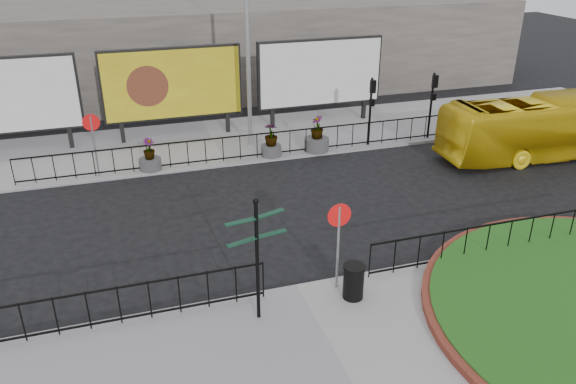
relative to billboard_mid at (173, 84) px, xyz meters
name	(u,v)px	position (x,y,z in m)	size (l,w,h in m)	color
ground	(296,288)	(1.50, -12.97, -2.60)	(90.00, 90.00, 0.00)	black
pavement_far	(213,142)	(1.50, -0.97, -2.54)	(44.00, 6.00, 0.12)	gray
railing_near_left	(56,316)	(-4.50, -13.27, -1.93)	(10.00, 0.10, 1.10)	black
railing_near_right	(510,236)	(8.00, -13.27, -1.93)	(9.00, 0.10, 1.10)	black
railing_far	(249,147)	(2.50, -3.67, -1.93)	(18.00, 0.10, 1.10)	black
speed_sign_far	(92,131)	(-3.50, -3.57, -0.68)	(0.64, 0.07, 2.47)	gray
speed_sign_near	(339,227)	(2.50, -13.37, -0.68)	(0.64, 0.07, 2.47)	gray
billboard_left	(0,97)	(-7.00, 0.00, 0.00)	(6.20, 0.31, 4.10)	black
billboard_mid	(173,84)	(0.00, 0.00, 0.00)	(6.20, 0.31, 4.10)	black
billboard_right	(320,73)	(7.00, 0.00, 0.00)	(6.20, 0.31, 4.10)	black
lamp_post	(248,37)	(3.01, -1.97, 2.23)	(0.74, 0.18, 9.23)	gray
signal_pole_a	(371,102)	(8.00, -3.63, -0.50)	(0.22, 0.26, 3.00)	black
signal_pole_b	(433,96)	(11.00, -3.63, -0.50)	(0.22, 0.26, 3.00)	black
building_backdrop	(179,47)	(1.50, 9.03, -0.10)	(40.00, 10.00, 5.00)	slate
fingerpost_sign	(257,248)	(0.17, -14.01, -0.51)	(1.52, 0.58, 3.26)	black
litter_bin	(354,281)	(2.73, -13.96, -2.00)	(0.58, 0.58, 0.96)	black
bus	(548,127)	(14.64, -6.87, -1.29)	(2.19, 9.37, 2.61)	gold
planter_a	(150,159)	(-1.52, -3.57, -2.03)	(0.88, 0.88, 1.29)	#4C4C4F
planter_b	(271,143)	(3.50, -3.57, -1.92)	(0.87, 0.87, 1.43)	#4C4C4F
planter_c	(317,138)	(5.55, -3.57, -1.94)	(1.07, 1.07, 1.56)	#4C4C4F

